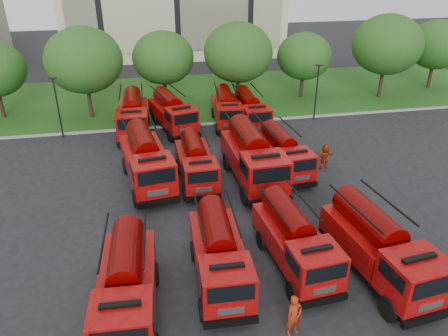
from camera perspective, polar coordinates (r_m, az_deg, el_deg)
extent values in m
plane|color=black|center=(23.42, -0.89, -10.81)|extent=(140.00, 140.00, 0.00)
cube|color=#244B14|center=(46.54, -6.50, 9.17)|extent=(70.00, 16.00, 0.12)
cube|color=gray|center=(38.94, -5.47, 5.55)|extent=(70.00, 0.30, 0.14)
cylinder|color=#382314|center=(45.13, -27.06, 7.25)|extent=(0.36, 0.36, 2.38)
cylinder|color=#382314|center=(42.03, -17.08, 8.05)|extent=(0.36, 0.36, 2.80)
ellipsoid|color=#1C4B15|center=(40.97, -17.85, 13.27)|extent=(6.72, 6.72, 5.71)
cylinder|color=#382314|center=(44.23, -7.66, 9.71)|extent=(0.36, 0.36, 2.45)
ellipsoid|color=#1C4B15|center=(43.31, -7.95, 14.08)|extent=(5.88, 5.88, 5.00)
cylinder|color=#382314|center=(43.66, 1.79, 9.90)|extent=(0.36, 0.36, 2.73)
ellipsoid|color=#1C4B15|center=(42.66, 1.87, 14.85)|extent=(6.55, 6.55, 5.57)
cylinder|color=#382314|center=(46.59, 10.10, 10.33)|extent=(0.36, 0.36, 2.27)
ellipsoid|color=#1C4B15|center=(45.77, 10.43, 14.18)|extent=(5.46, 5.46, 4.64)
cylinder|color=#382314|center=(48.59, 19.77, 10.23)|extent=(0.36, 0.36, 2.87)
ellipsoid|color=#1C4B15|center=(47.66, 20.56, 14.87)|extent=(6.89, 6.89, 5.85)
cylinder|color=#382314|center=(54.00, 25.30, 10.65)|extent=(0.36, 0.36, 2.52)
ellipsoid|color=#1C4B15|center=(53.24, 26.07, 14.29)|extent=(6.05, 6.05, 5.14)
cylinder|color=black|center=(37.95, -20.83, 7.19)|extent=(0.14, 0.14, 5.00)
cube|color=black|center=(37.23, -21.48, 10.86)|extent=(0.60, 0.25, 0.12)
cylinder|color=black|center=(40.25, 11.96, 9.49)|extent=(0.14, 0.14, 5.00)
cube|color=black|center=(39.56, 12.32, 13.00)|extent=(0.60, 0.25, 0.12)
cube|color=black|center=(20.21, -12.32, -16.70)|extent=(2.52, 6.80, 0.29)
cube|color=#910000|center=(17.83, -13.08, -19.32)|extent=(2.44, 2.22, 1.87)
cube|color=#910000|center=(20.48, -12.38, -13.12)|extent=(2.55, 4.51, 1.25)
cylinder|color=#530000|center=(19.85, -12.67, -10.88)|extent=(1.63, 4.09, 1.44)
cylinder|color=black|center=(21.68, -15.03, -13.82)|extent=(0.38, 1.07, 1.05)
cylinder|color=black|center=(21.46, -9.04, -13.57)|extent=(0.38, 1.07, 1.05)
cube|color=black|center=(21.40, -0.59, -13.05)|extent=(2.32, 6.51, 0.28)
cube|color=black|center=(19.09, 0.93, -19.46)|extent=(2.31, 0.30, 0.32)
cube|color=#910000|center=(19.07, 0.39, -14.94)|extent=(2.32, 2.10, 1.80)
cube|color=black|center=(18.05, 0.95, -16.14)|extent=(1.93, 0.11, 0.78)
cube|color=#910000|center=(21.72, -1.00, -9.85)|extent=(2.39, 4.31, 1.20)
cylinder|color=#530000|center=(21.14, -1.02, -7.74)|extent=(1.50, 3.91, 1.38)
cylinder|color=black|center=(19.63, -2.74, -18.04)|extent=(0.35, 1.02, 1.01)
cylinder|color=black|center=(19.87, 3.63, -17.35)|extent=(0.35, 1.02, 1.01)
cylinder|color=black|center=(22.65, -3.92, -10.78)|extent=(0.35, 1.02, 1.01)
cylinder|color=black|center=(22.86, 1.46, -10.29)|extent=(0.35, 1.02, 1.01)
cube|color=black|center=(22.51, 9.02, -11.10)|extent=(2.68, 6.55, 0.27)
cube|color=black|center=(20.41, 12.88, -16.52)|extent=(2.29, 0.44, 0.32)
cube|color=#910000|center=(20.38, 11.80, -12.44)|extent=(2.41, 2.21, 1.78)
cube|color=black|center=(19.45, 13.30, -13.31)|extent=(1.91, 0.22, 0.78)
cube|color=#910000|center=(22.80, 8.12, -8.17)|extent=(2.61, 4.38, 1.19)
cylinder|color=#530000|center=(22.25, 8.28, -6.14)|extent=(1.72, 3.94, 1.37)
cylinder|color=black|center=(20.60, 9.04, -15.76)|extent=(0.41, 1.03, 1.00)
cylinder|color=black|center=(21.42, 14.32, -14.41)|extent=(0.41, 1.03, 1.00)
cylinder|color=black|center=(23.41, 4.97, -9.40)|extent=(0.41, 1.03, 1.00)
cylinder|color=black|center=(24.12, 9.69, -8.47)|extent=(0.41, 1.03, 1.00)
cube|color=black|center=(22.84, 19.22, -11.68)|extent=(3.19, 7.30, 0.30)
cube|color=black|center=(20.95, 25.05, -17.31)|extent=(2.53, 0.57, 0.35)
cube|color=#910000|center=(20.78, 23.61, -13.00)|extent=(2.73, 2.51, 1.97)
cube|color=black|center=(19.92, 25.94, -13.84)|extent=(2.11, 0.32, 0.86)
cube|color=#910000|center=(23.05, 17.94, -8.53)|extent=(3.04, 4.91, 1.31)
cylinder|color=#530000|center=(22.47, 18.33, -6.31)|extent=(2.03, 4.39, 1.51)
cylinder|color=black|center=(20.82, 20.78, -16.82)|extent=(0.49, 1.15, 1.11)
cylinder|color=black|center=(22.13, 25.71, -14.91)|extent=(0.49, 1.15, 1.11)
cylinder|color=black|center=(23.46, 14.29, -10.02)|extent=(0.49, 1.15, 1.11)
cylinder|color=black|center=(24.63, 18.96, -8.76)|extent=(0.49, 1.15, 1.11)
cube|color=black|center=(29.68, -9.95, -0.76)|extent=(3.45, 7.62, 0.31)
cube|color=black|center=(26.50, -8.51, -4.46)|extent=(2.63, 0.64, 0.37)
cube|color=#910000|center=(26.92, -9.20, -0.94)|extent=(2.88, 2.66, 2.05)
cube|color=black|center=(25.67, -8.79, -1.19)|extent=(2.19, 0.37, 0.89)
cube|color=#910000|center=(30.33, -10.46, 1.62)|extent=(3.24, 5.15, 1.36)
cylinder|color=#530000|center=(29.87, -10.64, 3.54)|extent=(2.19, 4.59, 1.57)
cylinder|color=black|center=(27.24, -11.41, -3.90)|extent=(0.53, 1.20, 1.15)
cylinder|color=black|center=(27.55, -6.46, -3.10)|extent=(0.53, 1.20, 1.15)
cylinder|color=black|center=(31.28, -12.71, 0.28)|extent=(0.53, 1.20, 1.15)
cylinder|color=black|center=(31.55, -8.38, 0.94)|extent=(0.53, 1.20, 1.15)
cube|color=black|center=(29.55, -3.66, -0.74)|extent=(2.13, 6.19, 0.26)
cube|color=black|center=(26.88, -2.67, -3.90)|extent=(2.20, 0.26, 0.31)
cube|color=#910000|center=(27.24, -3.06, -0.96)|extent=(2.19, 1.97, 1.72)
cube|color=black|center=(26.19, -2.75, -1.20)|extent=(1.85, 0.08, 0.75)
cube|color=#910000|center=(30.08, -3.97, 1.29)|extent=(2.23, 4.09, 1.14)
cylinder|color=#530000|center=(29.68, -4.03, 2.91)|extent=(1.38, 3.72, 1.32)
cylinder|color=black|center=(27.51, -5.04, -3.31)|extent=(0.32, 0.97, 0.97)
cylinder|color=black|center=(27.76, -0.88, -2.89)|extent=(0.32, 0.97, 0.97)
cylinder|color=black|center=(30.89, -5.94, 0.29)|extent=(0.32, 0.97, 0.97)
cylinder|color=black|center=(31.11, -2.24, 0.64)|extent=(0.32, 0.97, 0.97)
cube|color=black|center=(29.56, 3.69, -0.43)|extent=(2.85, 7.77, 0.33)
cube|color=black|center=(26.38, 6.09, -4.37)|extent=(2.75, 0.39, 0.38)
cube|color=#910000|center=(26.77, 5.37, -0.65)|extent=(2.79, 2.52, 2.14)
cube|color=black|center=(25.52, 6.26, -0.94)|extent=(2.30, 0.15, 0.93)
cube|color=#910000|center=(30.20, 3.09, 2.08)|extent=(2.90, 5.15, 1.42)
cylinder|color=#530000|center=(29.72, 3.14, 4.11)|extent=(1.84, 4.67, 1.64)
cylinder|color=black|center=(26.91, 2.83, -3.68)|extent=(0.44, 1.22, 1.21)
cylinder|color=black|center=(27.64, 7.87, -3.03)|extent=(0.44, 1.22, 1.21)
cylinder|color=black|center=(31.00, 0.41, 0.80)|extent=(0.44, 1.22, 1.21)
cylinder|color=black|center=(31.63, 4.86, 1.26)|extent=(0.44, 1.22, 1.21)
cube|color=black|center=(31.04, 7.65, 0.52)|extent=(2.56, 6.35, 0.27)
cube|color=black|center=(28.56, 10.05, -2.31)|extent=(2.22, 0.41, 0.31)
cube|color=#910000|center=(28.88, 9.38, 0.45)|extent=(2.33, 2.13, 1.73)
cube|color=black|center=(27.90, 10.27, 0.29)|extent=(1.86, 0.20, 0.75)
cube|color=#910000|center=(31.54, 7.05, 2.44)|extent=(2.51, 4.24, 1.15)
cylinder|color=#530000|center=(31.15, 7.15, 4.01)|extent=(1.64, 3.82, 1.33)
cylinder|color=black|center=(28.86, 7.52, -1.87)|extent=(0.39, 1.00, 0.97)
cylinder|color=black|center=(29.65, 11.16, -1.33)|extent=(0.39, 1.00, 0.97)
cylinder|color=black|center=(32.05, 4.87, 1.40)|extent=(0.39, 1.00, 0.97)
cylinder|color=black|center=(32.76, 8.22, 1.81)|extent=(0.39, 1.00, 0.97)
cube|color=black|center=(37.82, -11.68, 5.36)|extent=(2.40, 7.03, 0.30)
cube|color=black|center=(34.57, -11.72, 3.12)|extent=(2.50, 0.28, 0.35)
cube|color=#910000|center=(35.18, -11.88, 5.62)|extent=(2.48, 2.23, 1.95)
cube|color=black|center=(33.98, -11.97, 5.64)|extent=(2.10, 0.08, 0.85)
cube|color=#910000|center=(38.57, -11.78, 7.06)|extent=(2.51, 4.63, 1.30)
cylinder|color=#530000|center=(38.22, -11.93, 8.55)|extent=(1.56, 4.22, 1.50)
cylinder|color=black|center=(35.53, -13.54, 3.51)|extent=(0.37, 1.10, 1.10)
cylinder|color=black|center=(35.43, -9.84, 3.82)|extent=(0.37, 1.10, 1.10)
cylinder|color=black|center=(39.60, -13.31, 6.05)|extent=(0.37, 1.10, 1.10)
cylinder|color=black|center=(39.51, -9.97, 6.33)|extent=(0.37, 1.10, 1.10)
cube|color=black|center=(38.20, -6.69, 5.92)|extent=(3.81, 6.92, 0.28)
cube|color=black|center=(35.31, -4.84, 4.09)|extent=(2.33, 0.84, 0.33)
cube|color=#910000|center=(35.84, -5.55, 6.32)|extent=(2.76, 2.60, 1.83)
cube|color=black|center=(34.76, -4.95, 6.41)|extent=(1.92, 0.56, 0.80)
cube|color=#910000|center=(38.86, -7.27, 7.44)|extent=(3.35, 4.78, 1.22)
cylinder|color=#530000|center=(38.53, -7.36, 8.84)|extent=(2.39, 4.18, 1.41)
cylinder|color=black|center=(35.77, -6.97, 4.21)|extent=(0.59, 1.08, 1.03)
cylinder|color=black|center=(36.46, -3.77, 4.82)|extent=(0.59, 1.08, 1.03)
cylinder|color=black|center=(39.44, -9.01, 6.32)|extent=(0.59, 1.08, 1.03)
cylinder|color=black|center=(40.06, -6.05, 6.84)|extent=(0.59, 1.08, 1.03)
cube|color=black|center=(39.17, 0.31, 6.60)|extent=(2.50, 6.33, 0.27)
cube|color=black|center=(36.29, 0.89, 4.79)|extent=(2.22, 0.39, 0.31)
cube|color=#910000|center=(36.84, 0.70, 6.88)|extent=(2.31, 2.11, 1.73)
cube|color=black|center=(35.78, 0.90, 6.93)|extent=(1.86, 0.19, 0.75)
cube|color=#910000|center=(39.83, 0.15, 8.05)|extent=(2.47, 4.22, 1.15)
cylinder|color=#530000|center=(39.53, 0.15, 9.33)|extent=(1.61, 3.81, 1.33)
cylinder|color=black|center=(36.97, -0.85, 5.15)|extent=(0.38, 0.99, 0.97)
cylinder|color=black|center=(37.21, 2.29, 5.28)|extent=(0.38, 0.99, 0.97)
cylinder|color=black|center=(40.59, -1.39, 7.22)|extent=(0.38, 0.99, 0.97)
cylinder|color=black|center=(40.80, 1.48, 7.33)|extent=(0.38, 0.99, 0.97)
cube|color=black|center=(38.67, 3.37, 6.28)|extent=(2.22, 6.33, 0.27)
cube|color=black|center=(35.85, 4.71, 4.42)|extent=(2.25, 0.28, 0.31)
cube|color=#910000|center=(36.38, 4.31, 6.57)|extent=(2.25, 2.03, 1.75)
cube|color=black|center=(35.34, 4.78, 6.61)|extent=(1.88, 0.09, 0.76)
cube|color=#910000|center=(39.31, 3.02, 7.77)|extent=(2.30, 4.18, 1.17)
cylinder|color=#530000|center=(39.00, 3.05, 9.09)|extent=(1.44, 3.80, 1.34)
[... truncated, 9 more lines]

